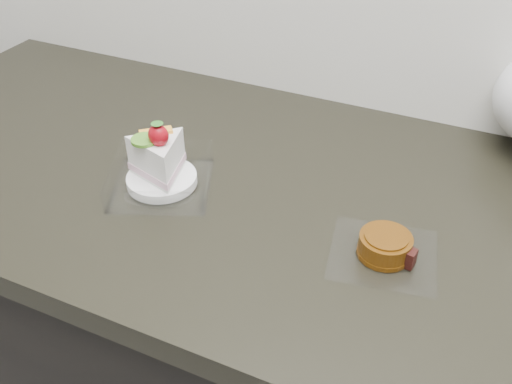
% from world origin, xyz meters
% --- Properties ---
extents(cake_tray, '(0.19, 0.19, 0.11)m').
position_xyz_m(cake_tray, '(-0.41, 1.62, 0.93)').
color(cake_tray, white).
rests_on(cake_tray, counter).
extents(mooncake_wrap, '(0.16, 0.15, 0.03)m').
position_xyz_m(mooncake_wrap, '(-0.06, 1.61, 0.91)').
color(mooncake_wrap, white).
rests_on(mooncake_wrap, counter).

